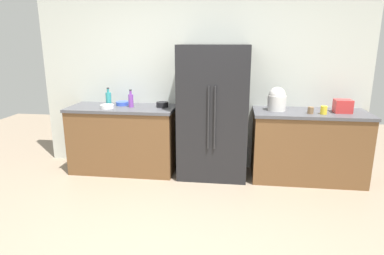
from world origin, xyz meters
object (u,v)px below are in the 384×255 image
at_px(cup_b, 324,110).
at_px(cup_a, 311,110).
at_px(bowl_b, 107,107).
at_px(bottle_a, 131,100).
at_px(bottle_b, 109,99).
at_px(bowl_a, 122,103).
at_px(toaster, 343,106).
at_px(rice_cooker, 277,99).
at_px(bowl_c, 162,105).
at_px(refrigerator, 213,113).

bearing_deg(cup_b, cup_a, 175.38).
height_order(cup_a, bowl_b, cup_a).
height_order(bottle_a, bottle_b, bottle_b).
xyz_separation_m(cup_b, bowl_a, (-2.66, 0.25, -0.03)).
xyz_separation_m(toaster, bowl_a, (-2.92, 0.11, -0.06)).
distance_m(rice_cooker, cup_a, 0.44).
bearing_deg(bowl_c, bottle_a, -171.98).
height_order(refrigerator, bowl_c, refrigerator).
bearing_deg(bottle_b, cup_a, -3.15).
xyz_separation_m(bowl_a, bowl_c, (0.59, -0.06, 0.01)).
xyz_separation_m(bottle_b, bowl_a, (0.16, 0.09, -0.08)).
height_order(refrigerator, bowl_b, refrigerator).
distance_m(refrigerator, bowl_a, 1.30).
distance_m(bottle_a, cup_a, 2.35).
relative_size(bottle_b, bowl_c, 1.57).
height_order(toaster, bowl_b, toaster).
bearing_deg(bowl_b, refrigerator, 4.80).
distance_m(rice_cooker, bowl_b, 2.25).
bearing_deg(toaster, bowl_c, 178.55).
relative_size(bottle_b, bowl_a, 1.49).
height_order(cup_a, cup_b, cup_b).
bearing_deg(bowl_a, cup_a, -5.32).
relative_size(toaster, cup_a, 2.47).
distance_m(bowl_a, bowl_b, 0.27).
bearing_deg(toaster, bottle_b, 179.48).
relative_size(toaster, bottle_a, 0.86).
xyz_separation_m(bowl_b, bowl_c, (0.71, 0.19, 0.01)).
height_order(refrigerator, cup_b, refrigerator).
relative_size(toaster, bowl_c, 1.27).
bearing_deg(bowl_b, bottle_a, 23.76).
relative_size(cup_b, bowl_a, 0.60).
relative_size(cup_a, bowl_c, 0.51).
height_order(toaster, rice_cooker, rice_cooker).
xyz_separation_m(cup_a, cup_b, (0.15, -0.01, 0.01)).
bearing_deg(cup_a, bowl_a, 174.68).
distance_m(bottle_b, cup_b, 2.83).
relative_size(refrigerator, bowl_c, 10.68).
bearing_deg(bottle_a, bowl_a, 145.01).
distance_m(cup_b, bowl_c, 2.09).
bearing_deg(rice_cooker, cup_b, -16.78).
relative_size(bottle_b, cup_a, 3.05).
distance_m(toaster, bottle_a, 2.76).
height_order(bottle_a, bowl_b, bottle_a).
bearing_deg(bowl_a, refrigerator, -5.49).
relative_size(toaster, rice_cooker, 0.69).
relative_size(refrigerator, rice_cooker, 5.77).
height_order(cup_b, bowl_c, cup_b).
xyz_separation_m(rice_cooker, bowl_c, (-1.52, 0.02, -0.11)).
xyz_separation_m(refrigerator, bowl_a, (-1.29, 0.12, 0.07)).
relative_size(rice_cooker, cup_b, 2.96).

